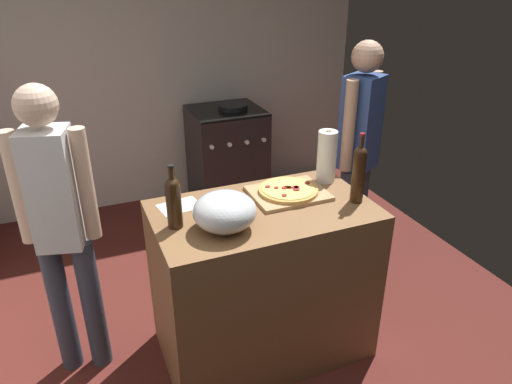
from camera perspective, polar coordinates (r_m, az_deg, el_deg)
ground_plane at (r=3.53m, az=-5.61°, el=-10.11°), size 3.84×3.45×0.02m
kitchen_wall_rear at (r=4.37m, az=-12.41°, el=15.31°), size 3.84×0.10×2.60m
counter at (r=2.69m, az=0.83°, el=-10.63°), size 1.14×0.67×0.91m
cutting_board at (r=2.59m, az=3.86°, el=-0.15°), size 0.40×0.32×0.02m
pizza at (r=2.58m, az=3.87°, el=0.27°), size 0.32×0.32×0.03m
mixing_bowl at (r=2.23m, az=-3.76°, el=-2.33°), size 0.30×0.30×0.18m
paper_towel_roll at (r=2.73m, az=8.44°, el=4.22°), size 0.11×0.11×0.30m
wine_bottle_dark at (r=2.25m, az=-9.81°, el=-0.94°), size 0.07×0.07×0.32m
wine_bottle_clear at (r=2.51m, az=12.17°, el=2.33°), size 0.07×0.07×0.38m
recipe_sheet at (r=2.50m, az=-9.10°, el=-1.68°), size 0.23×0.18×0.00m
stove at (r=4.35m, az=-3.47°, el=4.19°), size 0.62×0.60×0.94m
person_in_stripes at (r=2.52m, az=-22.37°, el=-3.40°), size 0.37×0.25×1.59m
person_in_red at (r=3.23m, az=12.13°, el=5.15°), size 0.36×0.29×1.63m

